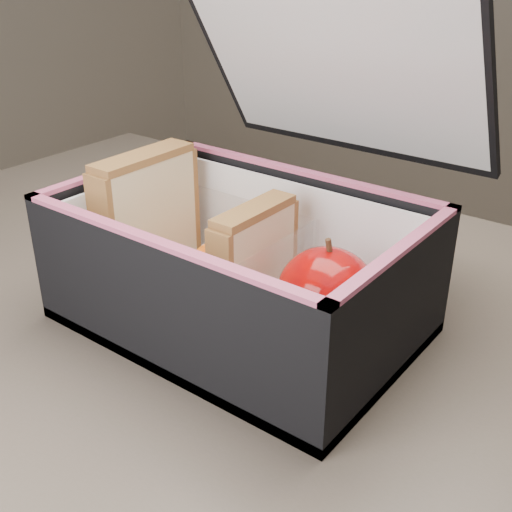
{
  "coord_description": "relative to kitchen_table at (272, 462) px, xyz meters",
  "views": [
    {
      "loc": [
        0.23,
        -0.33,
        1.06
      ],
      "look_at": [
        -0.06,
        0.05,
        0.81
      ],
      "focal_mm": 45.0,
      "sensor_mm": 36.0,
      "label": 1
    }
  ],
  "objects": [
    {
      "name": "sandwich_left",
      "position": [
        -0.18,
        0.05,
        0.16
      ],
      "size": [
        0.03,
        0.1,
        0.12
      ],
      "color": "beige",
      "rests_on": "plastic_tub"
    },
    {
      "name": "lunch_bag",
      "position": [
        -0.07,
        0.05,
        0.15
      ],
      "size": [
        0.29,
        0.3,
        0.27
      ],
      "color": "black",
      "rests_on": "kitchen_table"
    },
    {
      "name": "paper_napkin",
      "position": [
        0.02,
        0.05,
        0.11
      ],
      "size": [
        0.09,
        0.09,
        0.01
      ],
      "primitive_type": "cube",
      "rotation": [
        0.0,
        0.0,
        0.16
      ],
      "color": "white",
      "rests_on": "lunch_bag"
    },
    {
      "name": "red_apple",
      "position": [
        0.01,
        0.05,
        0.15
      ],
      "size": [
        0.1,
        0.1,
        0.08
      ],
      "rotation": [
        0.0,
        0.0,
        -0.38
      ],
      "color": "maroon",
      "rests_on": "paper_napkin"
    },
    {
      "name": "kitchen_table",
      "position": [
        0.0,
        0.0,
        0.0
      ],
      "size": [
        1.2,
        0.8,
        0.75
      ],
      "color": "brown",
      "rests_on": "ground"
    },
    {
      "name": "plastic_tub",
      "position": [
        -0.12,
        0.05,
        0.14
      ],
      "size": [
        0.17,
        0.12,
        0.07
      ],
      "primitive_type": null,
      "color": "white",
      "rests_on": "lunch_bag"
    },
    {
      "name": "carrot_sticks",
      "position": [
        -0.12,
        0.06,
        0.12
      ],
      "size": [
        0.06,
        0.15,
        0.03
      ],
      "color": "#DC521A",
      "rests_on": "plastic_tub"
    },
    {
      "name": "sandwich_right",
      "position": [
        -0.06,
        0.05,
        0.15
      ],
      "size": [
        0.02,
        0.08,
        0.1
      ],
      "color": "beige",
      "rests_on": "plastic_tub"
    }
  ]
}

